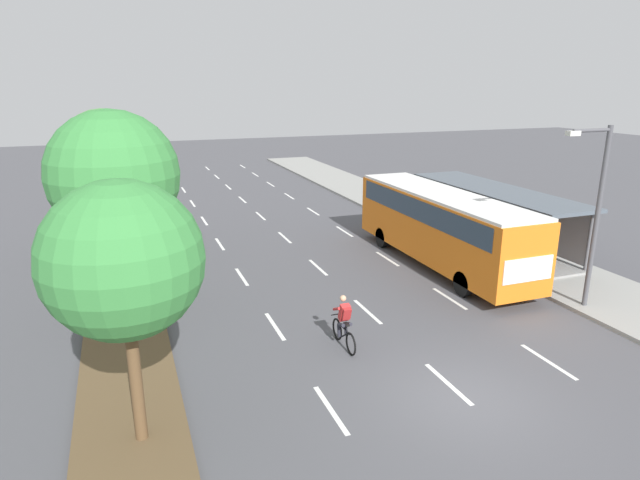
# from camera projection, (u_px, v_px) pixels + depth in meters

# --- Properties ---
(ground_plane) EXTENTS (140.00, 140.00, 0.00)m
(ground_plane) POSITION_uv_depth(u_px,v_px,m) (465.00, 399.00, 14.08)
(ground_plane) COLOR #4C4C51
(median_strip) EXTENTS (2.60, 52.00, 0.12)m
(median_strip) POSITION_uv_depth(u_px,v_px,m) (120.00, 234.00, 29.25)
(median_strip) COLOR brown
(median_strip) RESTS_ON ground
(sidewalk_right) EXTENTS (4.50, 52.00, 0.15)m
(sidewalk_right) POSITION_uv_depth(u_px,v_px,m) (403.00, 209.00, 35.14)
(sidewalk_right) COLOR gray
(sidewalk_right) RESTS_ON ground
(lane_divider_left) EXTENTS (0.14, 48.98, 0.01)m
(lane_divider_left) POSITION_uv_depth(u_px,v_px,m) (211.00, 231.00, 29.97)
(lane_divider_left) COLOR white
(lane_divider_left) RESTS_ON ground
(lane_divider_center) EXTENTS (0.14, 48.98, 0.01)m
(lane_divider_center) POSITION_uv_depth(u_px,v_px,m) (272.00, 226.00, 31.14)
(lane_divider_center) COLOR white
(lane_divider_center) RESTS_ON ground
(lane_divider_right) EXTENTS (0.14, 48.98, 0.01)m
(lane_divider_right) POSITION_uv_depth(u_px,v_px,m) (328.00, 221.00, 32.32)
(lane_divider_right) COLOR white
(lane_divider_right) RESTS_ON ground
(bus_shelter) EXTENTS (2.90, 10.70, 2.86)m
(bus_shelter) POSITION_uv_depth(u_px,v_px,m) (498.00, 211.00, 26.70)
(bus_shelter) COLOR gray
(bus_shelter) RESTS_ON sidewalk_right
(bus) EXTENTS (2.54, 11.29, 3.37)m
(bus) POSITION_uv_depth(u_px,v_px,m) (441.00, 221.00, 23.86)
(bus) COLOR orange
(bus) RESTS_ON ground
(cyclist) EXTENTS (0.46, 1.82, 1.71)m
(cyclist) POSITION_uv_depth(u_px,v_px,m) (344.00, 324.00, 16.66)
(cyclist) COLOR black
(cyclist) RESTS_ON ground
(median_tree_nearest) EXTENTS (3.42, 3.42, 6.04)m
(median_tree_nearest) POSITION_uv_depth(u_px,v_px,m) (123.00, 261.00, 11.17)
(median_tree_nearest) COLOR brown
(median_tree_nearest) RESTS_ON median_strip
(median_tree_second) EXTENTS (4.29, 4.29, 7.11)m
(median_tree_second) POSITION_uv_depth(u_px,v_px,m) (114.00, 176.00, 17.57)
(median_tree_second) COLOR brown
(median_tree_second) RESTS_ON median_strip
(median_tree_third) EXTENTS (3.93, 3.93, 6.82)m
(median_tree_third) POSITION_uv_depth(u_px,v_px,m) (106.00, 153.00, 24.11)
(median_tree_third) COLOR brown
(median_tree_third) RESTS_ON median_strip
(streetlight) EXTENTS (1.91, 0.24, 6.50)m
(streetlight) POSITION_uv_depth(u_px,v_px,m) (595.00, 206.00, 18.59)
(streetlight) COLOR #4C4C51
(streetlight) RESTS_ON sidewalk_right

